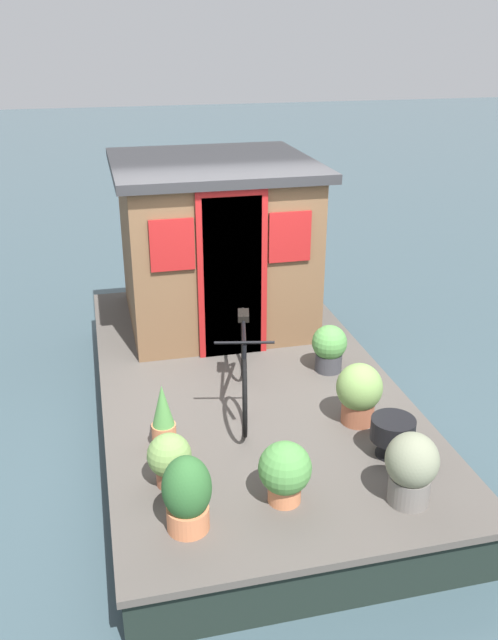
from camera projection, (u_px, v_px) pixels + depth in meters
name	position (u px, v px, depth m)	size (l,w,h in m)	color
ground_plane	(244.00, 419.00, 6.91)	(60.00, 60.00, 0.00)	#384C54
houseboat_deck	(244.00, 398.00, 6.81)	(5.25, 2.81, 0.50)	#4C4742
houseboat_cabin	(214.00, 242.00, 7.68)	(2.16, 2.19, 1.87)	brown
bicycle	(244.00, 363.00, 6.14)	(1.73, 0.55, 0.82)	black
potted_plant_lavender	(169.00, 458.00, 5.04)	(0.34, 0.34, 0.43)	#935138
potted_plant_thyme	(285.00, 471.00, 4.85)	(0.39, 0.39, 0.48)	#C6754C
potted_plant_geranium	(411.00, 467.00, 4.83)	(0.39, 0.39, 0.57)	slate
potted_plant_fern	(359.00, 392.00, 5.82)	(0.40, 0.40, 0.56)	#935138
potted_plant_mint	(163.00, 418.00, 5.48)	(0.20, 0.20, 0.58)	#C6754C
potted_plant_basil	(187.00, 494.00, 4.57)	(0.34, 0.34, 0.58)	#C6754C
potted_plant_sage	(329.00, 347.00, 6.73)	(0.35, 0.35, 0.49)	#38383D
charcoal_grill	(393.00, 430.00, 5.39)	(0.36, 0.36, 0.33)	black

